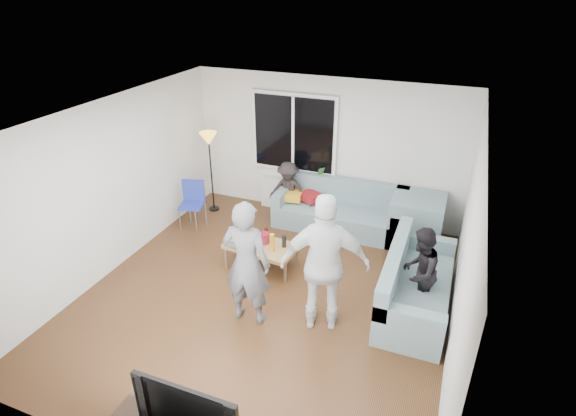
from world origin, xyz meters
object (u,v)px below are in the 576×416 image
at_px(spectator_right, 419,272).
at_px(television, 192,403).
at_px(floor_lamp, 211,173).
at_px(player_right, 325,264).
at_px(player_left, 247,264).
at_px(side_chair, 192,206).
at_px(sofa_right_section, 418,281).
at_px(sofa_back_section, 339,207).
at_px(spectator_back, 288,191).
at_px(coffee_table, 262,255).

bearing_deg(spectator_right, television, -18.39).
height_order(floor_lamp, television, floor_lamp).
xyz_separation_m(floor_lamp, player_right, (2.98, -2.38, 0.16)).
relative_size(player_left, player_right, 0.93).
xyz_separation_m(side_chair, spectator_right, (4.07, -0.90, 0.20)).
bearing_deg(sofa_right_section, floor_lamp, 69.02).
xyz_separation_m(side_chair, television, (2.44, -3.85, 0.31)).
bearing_deg(player_right, side_chair, -45.10).
xyz_separation_m(sofa_back_section, side_chair, (-2.47, -0.92, 0.01)).
height_order(sofa_back_section, player_right, player_right).
bearing_deg(spectator_back, television, -78.27).
bearing_deg(sofa_right_section, player_left, 117.53).
bearing_deg(spectator_right, sofa_back_section, -128.26).
relative_size(sofa_back_section, television, 2.23).
bearing_deg(sofa_right_section, spectator_right, -180.00).
height_order(sofa_back_section, television, television).
bearing_deg(television, spectator_right, 61.18).
height_order(floor_lamp, spectator_right, floor_lamp).
distance_m(sofa_right_section, television, 3.46).
height_order(player_right, spectator_back, player_right).
xyz_separation_m(sofa_right_section, coffee_table, (-2.39, 0.11, -0.22)).
distance_m(sofa_right_section, spectator_back, 3.13).
relative_size(sofa_right_section, side_chair, 2.33).
xyz_separation_m(coffee_table, spectator_back, (-0.20, 1.65, 0.36)).
xyz_separation_m(sofa_right_section, spectator_back, (-2.58, 1.76, 0.14)).
relative_size(coffee_table, spectator_back, 0.97).
height_order(floor_lamp, spectator_back, floor_lamp).
bearing_deg(coffee_table, sofa_back_section, 64.04).
height_order(side_chair, spectator_right, spectator_right).
relative_size(sofa_right_section, floor_lamp, 1.28).
distance_m(sofa_back_section, player_right, 2.65).
relative_size(coffee_table, television, 1.07).
xyz_separation_m(sofa_right_section, spectator_right, (0.00, -0.09, 0.21)).
relative_size(player_left, spectator_back, 1.55).
height_order(spectator_back, television, spectator_back).
bearing_deg(side_chair, player_left, -57.98).
xyz_separation_m(player_left, spectator_right, (2.04, 0.98, -0.24)).
xyz_separation_m(sofa_back_section, floor_lamp, (-2.47, -0.17, 0.36)).
bearing_deg(coffee_table, side_chair, 157.31).
height_order(floor_lamp, player_right, player_right).
bearing_deg(spectator_back, spectator_right, -35.11).
bearing_deg(sofa_right_section, player_right, 127.12).
relative_size(side_chair, player_left, 0.49).
bearing_deg(floor_lamp, player_right, -38.59).
xyz_separation_m(floor_lamp, spectator_right, (4.07, -1.65, -0.15)).
bearing_deg(player_left, player_right, -168.37).
xyz_separation_m(sofa_back_section, coffee_table, (-0.79, -1.62, -0.22)).
height_order(sofa_back_section, spectator_right, spectator_right).
height_order(player_right, television, player_right).
relative_size(coffee_table, spectator_right, 0.87).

